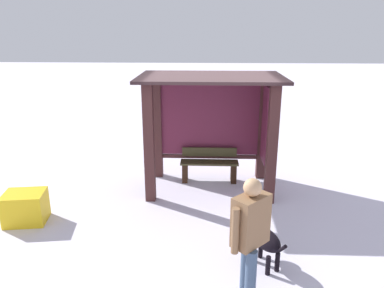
{
  "coord_description": "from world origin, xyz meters",
  "views": [
    {
      "loc": [
        -0.08,
        -7.53,
        3.37
      ],
      "look_at": [
        -0.35,
        -0.73,
        1.23
      ],
      "focal_mm": 34.82,
      "sensor_mm": 36.0,
      "label": 1
    }
  ],
  "objects_px": {
    "bus_shelter": "(215,114)",
    "bench_left_inside": "(209,166)",
    "grit_bin": "(26,207)",
    "person_walking": "(250,231)",
    "dog": "(263,238)"
  },
  "relations": [
    {
      "from": "bus_shelter",
      "to": "bench_left_inside",
      "type": "bearing_deg",
      "value": 120.85
    },
    {
      "from": "bench_left_inside",
      "to": "person_walking",
      "type": "relative_size",
      "value": 0.77
    },
    {
      "from": "person_walking",
      "to": "dog",
      "type": "distance_m",
      "value": 0.99
    },
    {
      "from": "bus_shelter",
      "to": "grit_bin",
      "type": "bearing_deg",
      "value": -151.75
    },
    {
      "from": "bus_shelter",
      "to": "person_walking",
      "type": "distance_m",
      "value": 3.77
    },
    {
      "from": "bus_shelter",
      "to": "person_walking",
      "type": "height_order",
      "value": "bus_shelter"
    },
    {
      "from": "bench_left_inside",
      "to": "grit_bin",
      "type": "relative_size",
      "value": 1.86
    },
    {
      "from": "bench_left_inside",
      "to": "person_walking",
      "type": "xyz_separation_m",
      "value": [
        0.47,
        -3.87,
        0.63
      ]
    },
    {
      "from": "person_walking",
      "to": "grit_bin",
      "type": "xyz_separation_m",
      "value": [
        -3.78,
        1.86,
        -0.71
      ]
    },
    {
      "from": "grit_bin",
      "to": "person_walking",
      "type": "bearing_deg",
      "value": -26.24
    },
    {
      "from": "dog",
      "to": "grit_bin",
      "type": "bearing_deg",
      "value": 164.96
    },
    {
      "from": "bench_left_inside",
      "to": "dog",
      "type": "distance_m",
      "value": 3.19
    },
    {
      "from": "person_walking",
      "to": "grit_bin",
      "type": "height_order",
      "value": "person_walking"
    },
    {
      "from": "person_walking",
      "to": "bench_left_inside",
      "type": "bearing_deg",
      "value": 96.94
    },
    {
      "from": "bus_shelter",
      "to": "grit_bin",
      "type": "relative_size",
      "value": 4.16
    }
  ]
}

